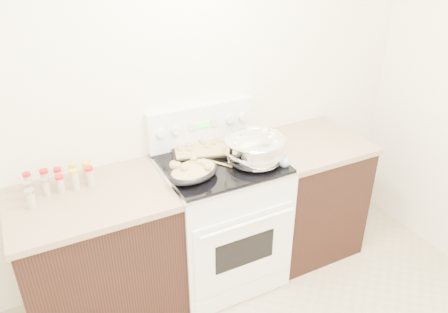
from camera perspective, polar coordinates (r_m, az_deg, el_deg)
room_shell at (r=1.23m, az=14.61°, el=-1.82°), size 4.10×3.60×2.75m
counter_left at (r=2.89m, az=-15.80°, el=-12.56°), size 0.93×0.67×0.92m
counter_right at (r=3.40m, az=10.59°, el=-4.88°), size 0.73×0.67×0.92m
kitchen_range at (r=3.05m, az=-0.47°, el=-8.00°), size 0.78×0.73×1.22m
mixing_bowl at (r=2.75m, az=4.03°, el=0.79°), size 0.41×0.41×0.23m
roasting_pan at (r=2.61m, az=-4.04°, el=-1.89°), size 0.39×0.33×0.11m
baking_sheet at (r=2.92m, az=-2.78°, el=1.03°), size 0.48×0.40×0.06m
wooden_spoon at (r=2.72m, az=-1.63°, el=-1.34°), size 0.17×0.23×0.04m
blue_ladle at (r=2.77m, az=7.87°, el=-0.49°), size 0.16×0.24×0.09m
spice_jars at (r=2.70m, az=-20.87°, el=-3.03°), size 0.38×0.23×0.13m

